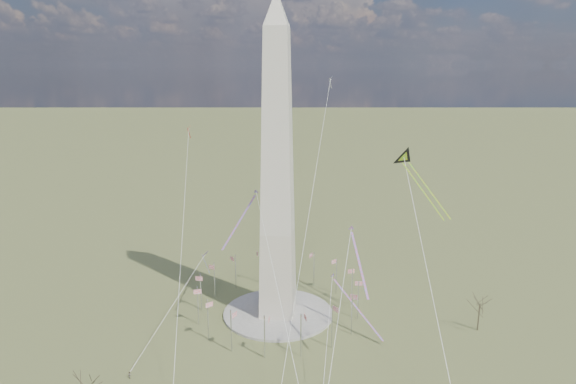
# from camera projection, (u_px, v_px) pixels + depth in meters

# --- Properties ---
(ground) EXTENTS (2000.00, 2000.00, 0.00)m
(ground) POSITION_uv_depth(u_px,v_px,m) (278.00, 314.00, 169.14)
(ground) COLOR #4D5229
(ground) RESTS_ON ground
(plaza) EXTENTS (36.00, 36.00, 0.80)m
(plaza) POSITION_uv_depth(u_px,v_px,m) (278.00, 313.00, 169.05)
(plaza) COLOR #A39F95
(plaza) RESTS_ON ground
(washington_monument) EXTENTS (15.56, 15.56, 100.00)m
(washington_monument) POSITION_uv_depth(u_px,v_px,m) (277.00, 172.00, 157.64)
(washington_monument) COLOR beige
(washington_monument) RESTS_ON plaza
(flagpole_ring) EXTENTS (54.40, 54.40, 13.00)m
(flagpole_ring) POSITION_uv_depth(u_px,v_px,m) (278.00, 294.00, 167.40)
(flagpole_ring) COLOR silver
(flagpole_ring) RESTS_ON ground
(tree_near) EXTENTS (7.65, 7.65, 13.38)m
(tree_near) POSITION_uv_depth(u_px,v_px,m) (480.00, 302.00, 156.71)
(tree_near) COLOR #443B29
(tree_near) RESTS_ON ground
(tree_far) EXTENTS (6.87, 6.87, 12.02)m
(tree_far) POSITION_uv_depth(u_px,v_px,m) (87.00, 384.00, 117.96)
(tree_far) COLOR #443B29
(tree_far) RESTS_ON ground
(person_west) EXTENTS (1.11, 1.05, 1.80)m
(person_west) POSITION_uv_depth(u_px,v_px,m) (130.00, 375.00, 134.45)
(person_west) COLOR gray
(person_west) RESTS_ON ground
(kite_delta_black) EXTENTS (16.80, 20.88, 18.18)m
(kite_delta_black) POSITION_uv_depth(u_px,v_px,m) (406.00, 161.00, 155.53)
(kite_delta_black) COLOR black
(kite_delta_black) RESTS_ON ground
(kite_diamond_purple) EXTENTS (2.07, 2.82, 8.26)m
(kite_diamond_purple) POSITION_uv_depth(u_px,v_px,m) (205.00, 257.00, 172.89)
(kite_diamond_purple) COLOR #3A1768
(kite_diamond_purple) RESTS_ON ground
(kite_streamer_left) EXTENTS (6.09, 19.73, 13.77)m
(kite_streamer_left) POSITION_uv_depth(u_px,v_px,m) (357.00, 253.00, 141.11)
(kite_streamer_left) COLOR #FE282F
(kite_streamer_left) RESTS_ON ground
(kite_streamer_mid) EXTENTS (8.02, 19.72, 14.08)m
(kite_streamer_mid) POSITION_uv_depth(u_px,v_px,m) (245.00, 212.00, 158.23)
(kite_streamer_mid) COLOR #FE282F
(kite_streamer_mid) RESTS_ON ground
(kite_streamer_right) EXTENTS (16.95, 15.44, 14.87)m
(kite_streamer_right) POSITION_uv_depth(u_px,v_px,m) (349.00, 298.00, 158.18)
(kite_streamer_right) COLOR #FE282F
(kite_streamer_right) RESTS_ON ground
(kite_small_red) EXTENTS (1.22, 2.02, 4.71)m
(kite_small_red) POSITION_uv_depth(u_px,v_px,m) (189.00, 129.00, 187.58)
(kite_small_red) COLOR red
(kite_small_red) RESTS_ON ground
(kite_small_white) EXTENTS (1.34, 2.07, 4.54)m
(kite_small_white) POSITION_uv_depth(u_px,v_px,m) (331.00, 79.00, 189.60)
(kite_small_white) COLOR silver
(kite_small_white) RESTS_ON ground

